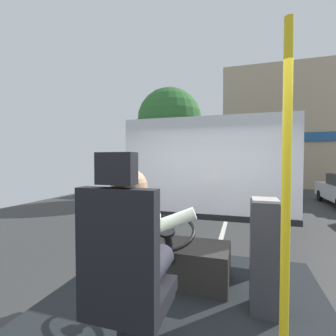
# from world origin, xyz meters

# --- Properties ---
(ground) EXTENTS (18.00, 44.00, 0.06)m
(ground) POSITION_xyz_m (0.00, 8.80, -0.02)
(ground) COLOR #343434
(driver_seat) EXTENTS (0.48, 0.48, 1.37)m
(driver_seat) POSITION_xyz_m (-0.16, -0.54, 1.28)
(driver_seat) COLOR black
(driver_seat) RESTS_ON bus_floor
(bus_driver) EXTENTS (0.77, 0.55, 0.76)m
(bus_driver) POSITION_xyz_m (-0.16, -0.43, 1.47)
(bus_driver) COLOR #282833
(bus_driver) RESTS_ON driver_seat
(steering_console) EXTENTS (1.10, 0.95, 0.77)m
(steering_console) POSITION_xyz_m (-0.16, 0.70, 0.91)
(steering_console) COLOR #282623
(steering_console) RESTS_ON bus_floor
(handrail_pole) EXTENTS (0.04, 0.04, 2.02)m
(handrail_pole) POSITION_xyz_m (0.72, -0.54, 1.69)
(handrail_pole) COLOR yellow
(handrail_pole) RESTS_ON bus_floor
(fare_box) EXTENTS (0.24, 0.28, 0.99)m
(fare_box) POSITION_xyz_m (0.70, 0.40, 1.18)
(fare_box) COLOR #333338
(fare_box) RESTS_ON bus_floor
(windshield_panel) EXTENTS (2.50, 0.08, 1.48)m
(windshield_panel) POSITION_xyz_m (0.00, 1.62, 1.73)
(windshield_panel) COLOR silver
(street_tree) EXTENTS (3.31, 3.31, 5.71)m
(street_tree) POSITION_xyz_m (-3.16, 10.33, 4.04)
(street_tree) COLOR #4C3828
(street_tree) RESTS_ON ground
(shop_building) EXTENTS (13.22, 5.36, 8.69)m
(shop_building) POSITION_xyz_m (5.68, 19.06, 4.35)
(shop_building) COLOR tan
(shop_building) RESTS_ON ground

